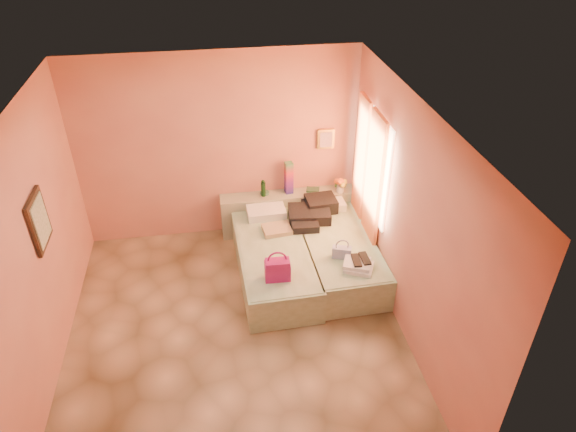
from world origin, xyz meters
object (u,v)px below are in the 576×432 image
object	(u,v)px
green_book	(313,190)
flower_vase	(341,184)
bed_left	(274,263)
headboard_ledge	(288,212)
blue_handbag	(342,252)
towel_stack	(359,266)
water_bottle	(263,188)
bed_right	(337,253)
magenta_handbag	(277,269)

from	to	relation	value
green_book	flower_vase	size ratio (longest dim) A/B	0.71
bed_left	headboard_ledge	bearing A→B (deg)	69.86
green_book	blue_handbag	world-z (taller)	green_book
blue_handbag	towel_stack	size ratio (longest dim) A/B	0.70
flower_vase	blue_handbag	bearing A→B (deg)	-103.09
headboard_ledge	water_bottle	distance (m)	0.59
water_bottle	green_book	bearing A→B (deg)	2.03
bed_left	bed_right	distance (m)	0.90
bed_left	towel_stack	size ratio (longest dim) A/B	5.71
magenta_handbag	towel_stack	distance (m)	1.04
bed_left	bed_right	xyz separation A→B (m)	(0.90, 0.07, 0.00)
flower_vase	green_book	bearing A→B (deg)	166.29
green_book	blue_handbag	size ratio (longest dim) A/B	0.79
blue_handbag	towel_stack	bearing A→B (deg)	-40.79
flower_vase	headboard_ledge	bearing A→B (deg)	174.49
magenta_handbag	towel_stack	size ratio (longest dim) A/B	0.89
green_book	magenta_handbag	xyz separation A→B (m)	(-0.80, -1.76, -0.02)
headboard_ledge	bed_left	world-z (taller)	headboard_ledge
flower_vase	magenta_handbag	bearing A→B (deg)	-125.84
headboard_ledge	blue_handbag	world-z (taller)	blue_handbag
magenta_handbag	bed_right	bearing A→B (deg)	38.66
water_bottle	flower_vase	size ratio (longest dim) A/B	0.93
headboard_ledge	water_bottle	world-z (taller)	water_bottle
water_bottle	bed_right	bearing A→B (deg)	-49.31
bed_right	towel_stack	bearing A→B (deg)	-83.28
bed_left	green_book	xyz separation A→B (m)	(0.76, 1.14, 0.42)
bed_right	headboard_ledge	bearing A→B (deg)	114.90
bed_left	magenta_handbag	world-z (taller)	magenta_handbag
bed_right	towel_stack	size ratio (longest dim) A/B	5.71
flower_vase	blue_handbag	distance (m)	1.43
magenta_handbag	blue_handbag	world-z (taller)	magenta_handbag
magenta_handbag	blue_handbag	bearing A→B (deg)	20.26
green_book	magenta_handbag	world-z (taller)	magenta_handbag
green_book	flower_vase	world-z (taller)	flower_vase
green_book	blue_handbag	distance (m)	1.48
blue_handbag	flower_vase	bearing A→B (deg)	95.47
flower_vase	towel_stack	size ratio (longest dim) A/B	0.78
headboard_ledge	green_book	world-z (taller)	green_book
water_bottle	blue_handbag	distance (m)	1.69
bed_right	flower_vase	size ratio (longest dim) A/B	7.36
bed_left	magenta_handbag	size ratio (longest dim) A/B	6.42
bed_left	green_book	world-z (taller)	green_book
bed_left	green_book	size ratio (longest dim) A/B	10.35
headboard_ledge	blue_handbag	bearing A→B (deg)	-72.22
magenta_handbag	blue_handbag	distance (m)	0.93
bed_right	bed_left	bearing A→B (deg)	-177.06
bed_right	magenta_handbag	xyz separation A→B (m)	(-0.94, -0.69, 0.40)
flower_vase	water_bottle	bearing A→B (deg)	176.48
towel_stack	water_bottle	bearing A→B (deg)	120.18
water_bottle	bed_left	bearing A→B (deg)	-90.06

